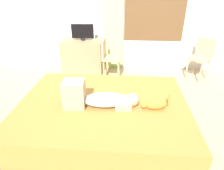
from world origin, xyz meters
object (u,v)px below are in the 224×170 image
Objects in this scene: chair_by_desk at (108,56)px; chair_spare at (201,56)px; desk at (83,56)px; person_lying at (97,98)px; cat at (155,104)px; tv_monitor at (83,32)px; cup at (94,38)px; bed at (104,117)px.

chair_by_desk and chair_spare have the same top height.
person_lying is at bearing -73.28° from desk.
cat is at bearing -120.37° from chair_spare.
tv_monitor is at bearing 150.74° from chair_by_desk.
desk is at bearing 106.72° from person_lying.
cup is 2.35m from chair_spare.
tv_monitor reaches higher than person_lying.
desk reaches higher than cat.
chair_spare is at bearing -5.88° from cup.
tv_monitor is 0.56× the size of chair_spare.
person_lying reaches higher than desk.
chair_by_desk is 1.96m from chair_spare.
desk is at bearing 176.22° from chair_spare.
bed is 2.59× the size of chair_spare.
person_lying is 1.10× the size of chair_by_desk.
chair_by_desk reaches higher than person_lying.
tv_monitor is at bearing -163.22° from cup.
tv_monitor is (-0.69, 2.11, 0.68)m from bed.
tv_monitor reaches higher than cat.
chair_by_desk is 1.00× the size of chair_spare.
person_lying is at bearing -123.15° from bed.
desk is 1.05× the size of chair_spare.
bed is at bearing -77.99° from cup.
chair_spare is at bearing 46.76° from person_lying.
chair_by_desk is (-0.04, 1.87, -0.10)m from person_lying.
chair_spare is at bearing 4.76° from chair_by_desk.
chair_by_desk is at bearing 93.14° from bed.
tv_monitor reaches higher than cup.
bed is 2.32m from tv_monitor.
tv_monitor is (-0.63, 2.20, 0.32)m from person_lying.
cup is 0.61m from chair_by_desk.
chair_by_desk is at bearing -175.24° from chair_spare.
cat is at bearing -1.97° from person_lying.
desk is (-1.37, 2.23, -0.19)m from cat.
cat is at bearing -9.93° from bed.
chair_spare reaches higher than person_lying.
tv_monitor is at bearing 108.11° from bed.
person_lying is 1.05× the size of desk.
cup reaches higher than bed.
cup is at bearing 174.12° from chair_spare.
tv_monitor reaches higher than bed.
person_lying reaches higher than bed.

